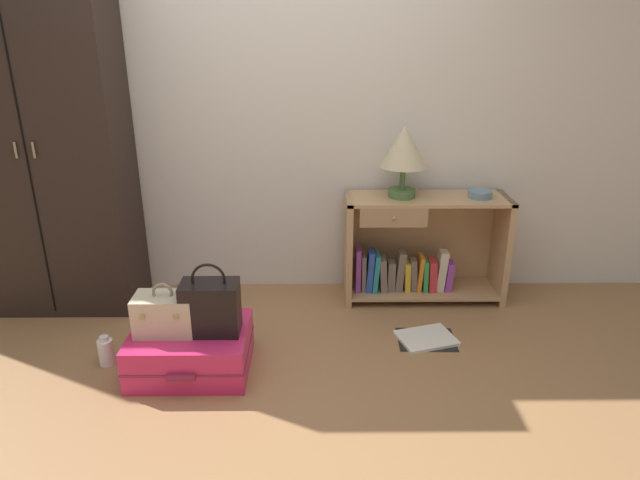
{
  "coord_description": "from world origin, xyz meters",
  "views": [
    {
      "loc": [
        0.29,
        -2.18,
        1.74
      ],
      "look_at": [
        0.31,
        0.88,
        0.55
      ],
      "focal_mm": 32.09,
      "sensor_mm": 36.0,
      "label": 1
    }
  ],
  "objects_px": {
    "suitcase_large": "(191,349)",
    "train_case": "(165,314)",
    "bowl": "(480,194)",
    "open_book_on_floor": "(426,338)",
    "handbag": "(211,307)",
    "bottle": "(106,351)",
    "table_lamp": "(404,150)",
    "wardrobe": "(43,142)",
    "bookshelf": "(418,251)"
  },
  "relations": [
    {
      "from": "suitcase_large",
      "to": "train_case",
      "type": "bearing_deg",
      "value": -172.9
    },
    {
      "from": "train_case",
      "to": "open_book_on_floor",
      "type": "height_order",
      "value": "train_case"
    },
    {
      "from": "bottle",
      "to": "bookshelf",
      "type": "bearing_deg",
      "value": 24.04
    },
    {
      "from": "table_lamp",
      "to": "bottle",
      "type": "height_order",
      "value": "table_lamp"
    },
    {
      "from": "handbag",
      "to": "bottle",
      "type": "bearing_deg",
      "value": 173.85
    },
    {
      "from": "wardrobe",
      "to": "bowl",
      "type": "relative_size",
      "value": 14.16
    },
    {
      "from": "bowl",
      "to": "bottle",
      "type": "xyz_separation_m",
      "value": [
        -2.15,
        -0.78,
        -0.64
      ]
    },
    {
      "from": "wardrobe",
      "to": "bottle",
      "type": "height_order",
      "value": "wardrobe"
    },
    {
      "from": "bookshelf",
      "to": "suitcase_large",
      "type": "distance_m",
      "value": 1.59
    },
    {
      "from": "bowl",
      "to": "suitcase_large",
      "type": "bearing_deg",
      "value": -153.87
    },
    {
      "from": "train_case",
      "to": "handbag",
      "type": "relative_size",
      "value": 0.79
    },
    {
      "from": "bottle",
      "to": "bowl",
      "type": "bearing_deg",
      "value": 19.85
    },
    {
      "from": "suitcase_large",
      "to": "handbag",
      "type": "height_order",
      "value": "handbag"
    },
    {
      "from": "table_lamp",
      "to": "train_case",
      "type": "relative_size",
      "value": 1.48
    },
    {
      "from": "handbag",
      "to": "bottle",
      "type": "height_order",
      "value": "handbag"
    },
    {
      "from": "table_lamp",
      "to": "open_book_on_floor",
      "type": "xyz_separation_m",
      "value": [
        0.1,
        -0.56,
        -0.99
      ]
    },
    {
      "from": "suitcase_large",
      "to": "bottle",
      "type": "height_order",
      "value": "suitcase_large"
    },
    {
      "from": "bookshelf",
      "to": "bowl",
      "type": "distance_m",
      "value": 0.53
    },
    {
      "from": "bookshelf",
      "to": "table_lamp",
      "type": "height_order",
      "value": "table_lamp"
    },
    {
      "from": "table_lamp",
      "to": "suitcase_large",
      "type": "xyz_separation_m",
      "value": [
        -1.2,
        -0.84,
        -0.88
      ]
    },
    {
      "from": "bookshelf",
      "to": "bowl",
      "type": "xyz_separation_m",
      "value": [
        0.36,
        -0.02,
        0.39
      ]
    },
    {
      "from": "bottle",
      "to": "open_book_on_floor",
      "type": "distance_m",
      "value": 1.78
    },
    {
      "from": "table_lamp",
      "to": "bowl",
      "type": "relative_size",
      "value": 2.99
    },
    {
      "from": "wardrobe",
      "to": "bottle",
      "type": "xyz_separation_m",
      "value": [
        0.49,
        -0.74,
        -0.98
      ]
    },
    {
      "from": "suitcase_large",
      "to": "wardrobe",
      "type": "bearing_deg",
      "value": 140.54
    },
    {
      "from": "wardrobe",
      "to": "bowl",
      "type": "height_order",
      "value": "wardrobe"
    },
    {
      "from": "handbag",
      "to": "open_book_on_floor",
      "type": "height_order",
      "value": "handbag"
    },
    {
      "from": "handbag",
      "to": "train_case",
      "type": "bearing_deg",
      "value": 179.92
    },
    {
      "from": "bowl",
      "to": "open_book_on_floor",
      "type": "xyz_separation_m",
      "value": [
        -0.39,
        -0.55,
        -0.71
      ]
    },
    {
      "from": "open_book_on_floor",
      "to": "wardrobe",
      "type": "bearing_deg",
      "value": 167.27
    },
    {
      "from": "bookshelf",
      "to": "bowl",
      "type": "height_order",
      "value": "bowl"
    },
    {
      "from": "bookshelf",
      "to": "train_case",
      "type": "bearing_deg",
      "value": -149.02
    },
    {
      "from": "table_lamp",
      "to": "suitcase_large",
      "type": "bearing_deg",
      "value": -144.84
    },
    {
      "from": "bottle",
      "to": "table_lamp",
      "type": "bearing_deg",
      "value": 25.49
    },
    {
      "from": "bottle",
      "to": "open_book_on_floor",
      "type": "relative_size",
      "value": 0.45
    },
    {
      "from": "bottle",
      "to": "open_book_on_floor",
      "type": "xyz_separation_m",
      "value": [
        1.76,
        0.23,
        -0.07
      ]
    },
    {
      "from": "handbag",
      "to": "open_book_on_floor",
      "type": "distance_m",
      "value": 1.27
    },
    {
      "from": "wardrobe",
      "to": "bottle",
      "type": "relative_size",
      "value": 12.6
    },
    {
      "from": "bottle",
      "to": "train_case",
      "type": "bearing_deg",
      "value": -10.09
    },
    {
      "from": "table_lamp",
      "to": "train_case",
      "type": "distance_m",
      "value": 1.7
    },
    {
      "from": "wardrobe",
      "to": "train_case",
      "type": "xyz_separation_m",
      "value": [
        0.84,
        -0.8,
        -0.72
      ]
    },
    {
      "from": "bowl",
      "to": "suitcase_large",
      "type": "relative_size",
      "value": 0.24
    },
    {
      "from": "bookshelf",
      "to": "train_case",
      "type": "relative_size",
      "value": 3.44
    },
    {
      "from": "suitcase_large",
      "to": "train_case",
      "type": "xyz_separation_m",
      "value": [
        -0.11,
        -0.01,
        0.22
      ]
    },
    {
      "from": "bowl",
      "to": "open_book_on_floor",
      "type": "distance_m",
      "value": 0.98
    },
    {
      "from": "bowl",
      "to": "handbag",
      "type": "xyz_separation_m",
      "value": [
        -1.56,
        -0.84,
        -0.34
      ]
    },
    {
      "from": "train_case",
      "to": "bottle",
      "type": "height_order",
      "value": "train_case"
    },
    {
      "from": "handbag",
      "to": "bottle",
      "type": "relative_size",
      "value": 2.28
    },
    {
      "from": "bottle",
      "to": "open_book_on_floor",
      "type": "height_order",
      "value": "bottle"
    },
    {
      "from": "bookshelf",
      "to": "bottle",
      "type": "distance_m",
      "value": 1.98
    }
  ]
}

